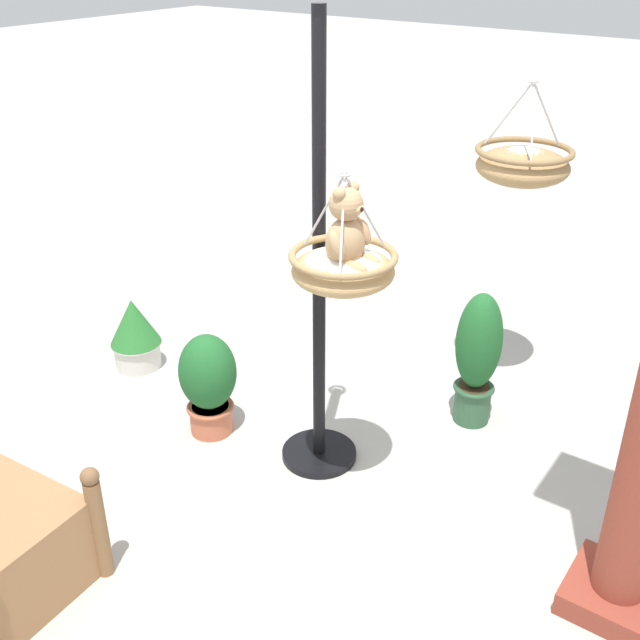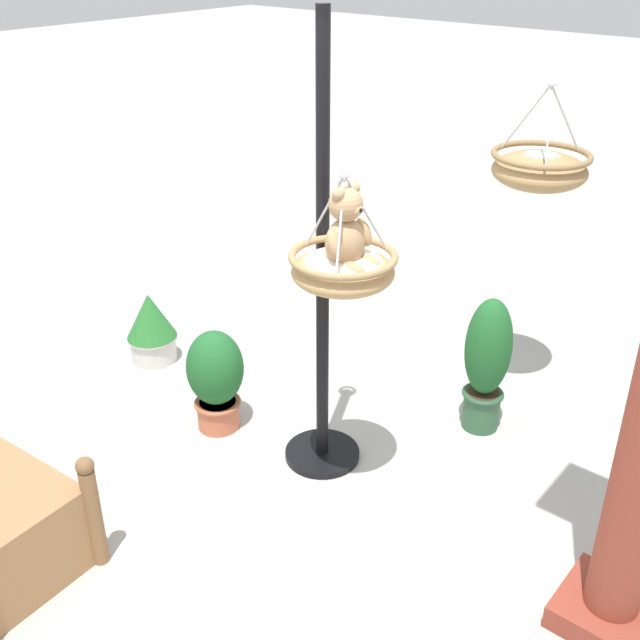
% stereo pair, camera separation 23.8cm
% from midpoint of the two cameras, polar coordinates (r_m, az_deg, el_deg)
% --- Properties ---
extents(ground_plane, '(40.00, 40.00, 0.00)m').
position_cam_midpoint_polar(ground_plane, '(4.36, -2.60, -12.31)').
color(ground_plane, '#ADAAA3').
extents(display_pole_central, '(0.44, 0.44, 2.55)m').
position_cam_midpoint_polar(display_pole_central, '(4.11, -1.72, -1.39)').
color(display_pole_central, black).
rests_on(display_pole_central, ground).
extents(hanging_basket_with_teddy, '(0.53, 0.53, 0.57)m').
position_cam_midpoint_polar(hanging_basket_with_teddy, '(3.63, -0.12, 3.95)').
color(hanging_basket_with_teddy, tan).
extents(teddy_bear, '(0.29, 0.25, 0.42)m').
position_cam_midpoint_polar(teddy_bear, '(3.55, 0.16, 6.53)').
color(teddy_bear, tan).
extents(hanging_basket_left_high, '(0.59, 0.59, 0.62)m').
position_cam_midpoint_polar(hanging_basket_left_high, '(4.79, 13.68, 11.36)').
color(hanging_basket_left_high, '#A37F51').
extents(potted_plant_fern_front, '(0.36, 0.36, 0.52)m').
position_cam_midpoint_polar(potted_plant_fern_front, '(5.47, -15.01, -0.98)').
color(potted_plant_fern_front, beige).
rests_on(potted_plant_fern_front, ground).
extents(potted_plant_bushy_green, '(0.35, 0.35, 0.67)m').
position_cam_midpoint_polar(potted_plant_bushy_green, '(4.63, -9.89, -4.63)').
color(potted_plant_bushy_green, '#BC6042').
rests_on(potted_plant_bushy_green, ground).
extents(potted_plant_broad_leaf, '(0.28, 0.28, 0.89)m').
position_cam_midpoint_polar(potted_plant_broad_leaf, '(4.68, 10.37, -2.71)').
color(potted_plant_broad_leaf, '#2D5638').
rests_on(potted_plant_broad_leaf, ground).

